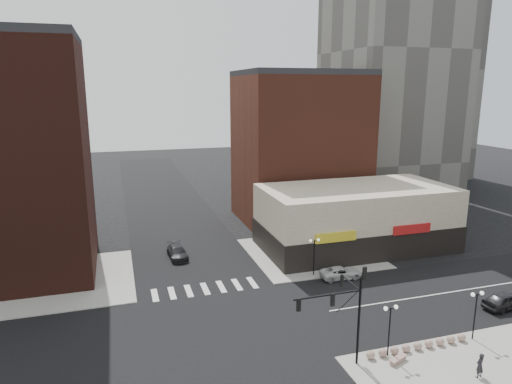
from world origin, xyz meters
name	(u,v)px	position (x,y,z in m)	size (l,w,h in m)	color
ground	(225,328)	(0.00, 0.00, 0.00)	(240.00, 240.00, 0.00)	black
road_ew	(225,328)	(0.00, 0.00, 0.01)	(200.00, 14.00, 0.02)	black
road_ns	(225,327)	(0.00, 0.00, 0.01)	(14.00, 200.00, 0.02)	black
sidewalk_nw	(61,281)	(-14.50, 14.50, 0.06)	(15.00, 15.00, 0.12)	gray
sidewalk_ne	(310,253)	(14.50, 14.50, 0.06)	(15.00, 15.00, 0.12)	gray
building_nw	(8,163)	(-19.00, 18.50, 12.50)	(16.00, 15.00, 25.00)	#391912
building_ne_midrise	(299,150)	(19.00, 29.50, 11.00)	(18.00, 15.00, 22.00)	#602B1D
building_ne_row	(356,223)	(21.00, 15.00, 3.30)	(24.20, 12.20, 8.00)	beige
traffic_signal	(345,303)	(7.24, -7.83, 4.96)	(5.59, 3.09, 7.77)	black
street_lamp_se_a	(390,318)	(11.00, -8.00, 3.29)	(1.22, 0.32, 4.16)	black
street_lamp_se_b	(476,303)	(19.00, -8.00, 3.29)	(1.22, 0.32, 4.16)	black
street_lamp_ne	(314,247)	(12.00, 8.00, 3.29)	(1.22, 0.32, 4.16)	black
bollard_row	(418,346)	(13.70, -8.00, 0.45)	(9.05, 0.65, 0.65)	gray
white_suv	(341,273)	(14.56, 6.50, 0.64)	(2.11, 4.57, 1.27)	silver
dark_sedan_east	(506,300)	(26.08, -4.34, 0.80)	(1.90, 4.71, 1.61)	black
dark_sedan_north	(177,252)	(-1.63, 17.90, 0.72)	(2.02, 4.97, 1.44)	black
pedestrian	(480,365)	(15.66, -12.29, 1.06)	(0.68, 0.45, 1.87)	black
stone_bench	(398,360)	(11.24, -9.00, 0.33)	(1.74, 1.09, 0.39)	#9E796D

